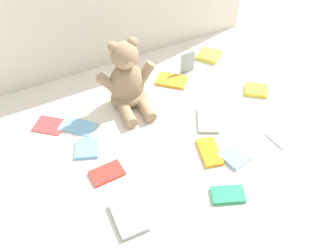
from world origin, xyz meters
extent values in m
plane|color=silver|center=(0.00, 0.00, 0.00)|extent=(3.20, 3.20, 0.00)
ellipsoid|color=#9E7F5B|center=(-0.04, 0.19, 0.09)|extent=(0.15, 0.12, 0.19)
ellipsoid|color=#9E7F5B|center=(-0.04, 0.19, 0.03)|extent=(0.16, 0.13, 0.07)
sphere|color=#9E7F5B|center=(-0.04, 0.19, 0.23)|extent=(0.11, 0.11, 0.11)
ellipsoid|color=tan|center=(-0.05, 0.15, 0.22)|extent=(0.05, 0.03, 0.03)
sphere|color=#9E7F5B|center=(-0.08, 0.20, 0.27)|extent=(0.04, 0.04, 0.04)
sphere|color=#9E7F5B|center=(-0.01, 0.19, 0.27)|extent=(0.04, 0.04, 0.04)
cylinder|color=#9E7F5B|center=(-0.12, 0.19, 0.13)|extent=(0.09, 0.05, 0.10)
cylinder|color=#9E7F5B|center=(0.03, 0.18, 0.13)|extent=(0.09, 0.05, 0.10)
cylinder|color=#9E7F5B|center=(-0.09, 0.09, 0.02)|extent=(0.06, 0.11, 0.05)
cylinder|color=#9E7F5B|center=(-0.01, 0.09, 0.02)|extent=(0.06, 0.11, 0.05)
cube|color=#D93E3F|center=(-0.37, 0.21, 0.00)|extent=(0.15, 0.14, 0.01)
cube|color=orange|center=(0.18, 0.22, 0.01)|extent=(0.15, 0.15, 0.01)
cube|color=orange|center=(0.10, -0.21, 0.01)|extent=(0.10, 0.14, 0.01)
cube|color=red|center=(-0.26, -0.12, 0.01)|extent=(0.11, 0.07, 0.01)
cube|color=#82B4CB|center=(0.17, -0.27, 0.01)|extent=(0.10, 0.11, 0.01)
cube|color=yellow|center=(0.46, -0.01, 0.01)|extent=(0.12, 0.12, 0.02)
cube|color=#9C9F9D|center=(0.41, -0.27, 0.00)|extent=(0.14, 0.10, 0.01)
cube|color=#73B9E5|center=(-0.28, 0.02, 0.01)|extent=(0.11, 0.12, 0.01)
cube|color=#90A299|center=(0.28, 0.25, 0.05)|extent=(0.07, 0.01, 0.10)
cube|color=#269761|center=(0.05, -0.39, 0.01)|extent=(0.13, 0.10, 0.01)
cube|color=#77B2D8|center=(-0.28, 0.15, 0.00)|extent=(0.15, 0.15, 0.01)
cube|color=#99A690|center=(0.18, -0.06, 0.01)|extent=(0.14, 0.16, 0.01)
cube|color=#92A096|center=(-0.27, -0.31, 0.01)|extent=(0.10, 0.14, 0.02)
cube|color=yellow|center=(0.43, 0.30, 0.01)|extent=(0.14, 0.14, 0.02)
camera|label=1|loc=(-0.44, -0.90, 1.02)|focal=39.30mm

